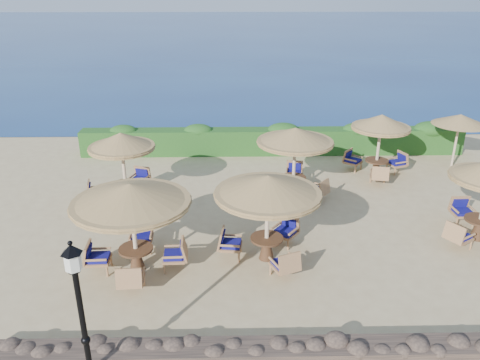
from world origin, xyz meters
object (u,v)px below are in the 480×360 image
cafe_set_3 (123,155)px  cafe_set_5 (380,135)px  cafe_set_1 (268,198)px  lamp_post (83,325)px  cafe_set_4 (295,146)px  cafe_set_0 (132,209)px  extra_parasol (460,120)px

cafe_set_3 → cafe_set_5: size_ratio=0.99×
cafe_set_1 → lamp_post: bearing=-129.2°
lamp_post → cafe_set_1: lamp_post is taller
lamp_post → cafe_set_5: 14.25m
cafe_set_1 → cafe_set_5: size_ratio=1.12×
lamp_post → cafe_set_4: (5.21, 9.31, 0.38)m
cafe_set_1 → cafe_set_5: (5.09, 6.39, -0.16)m
cafe_set_0 → cafe_set_5: (8.79, 6.89, -0.12)m
cafe_set_0 → cafe_set_3: size_ratio=1.20×
extra_parasol → cafe_set_5: (-3.66, -0.90, -0.37)m
cafe_set_3 → cafe_set_5: bearing=12.8°
cafe_set_1 → cafe_set_4: (1.36, 4.60, -0.04)m
lamp_post → cafe_set_4: bearing=60.8°
cafe_set_1 → cafe_set_5: 8.17m
extra_parasol → cafe_set_3: size_ratio=0.89×
cafe_set_0 → cafe_set_4: size_ratio=1.13×
cafe_set_1 → cafe_set_4: same height
cafe_set_3 → cafe_set_4: size_ratio=0.94×
cafe_set_4 → cafe_set_5: (3.73, 1.79, -0.13)m
cafe_set_1 → cafe_set_4: 4.80m
cafe_set_4 → cafe_set_5: same height
lamp_post → extra_parasol: lamp_post is taller
lamp_post → cafe_set_1: 6.09m
extra_parasol → cafe_set_5: 3.79m
lamp_post → extra_parasol: size_ratio=1.38×
cafe_set_1 → cafe_set_4: size_ratio=1.06×
cafe_set_1 → cafe_set_3: bearing=140.2°
cafe_set_0 → cafe_set_4: same height
cafe_set_5 → cafe_set_3: bearing=-167.2°
cafe_set_0 → cafe_set_3: bearing=104.9°
lamp_post → cafe_set_1: bearing=50.8°
lamp_post → cafe_set_3: size_ratio=1.22×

